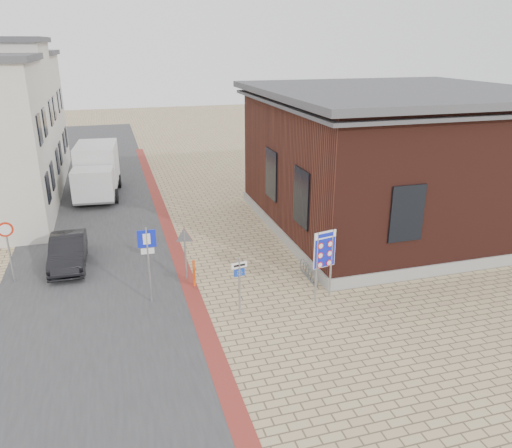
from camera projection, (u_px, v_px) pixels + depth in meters
ground at (261, 315)px, 17.10m from camera, size 120.00×120.00×0.00m
road_strip at (96, 202)px, 29.15m from camera, size 7.00×60.00×0.02m
curb_strip at (167, 225)px, 25.57m from camera, size 0.60×40.00×0.02m
brick_building at (394, 157)px, 24.59m from camera, size 13.00×13.00×6.80m
townhouse_far at (7, 114)px, 34.37m from camera, size 7.40×6.40×8.30m
bike_rack at (309, 272)px, 19.69m from camera, size 0.08×1.80×0.60m
sedan at (68, 251)px, 20.71m from camera, size 1.40×3.91×1.29m
box_truck at (97, 170)px, 29.99m from camera, size 2.83×5.92×3.01m
border_sign at (325, 251)px, 17.56m from camera, size 0.89×0.24×2.64m
essen_sign at (239, 279)px, 16.73m from camera, size 0.56×0.12×2.08m
parking_sign at (148, 252)px, 17.29m from camera, size 0.63×0.07×2.87m
yield_sign at (185, 242)px, 19.17m from camera, size 0.74×0.25×2.12m
speed_sign at (8, 242)px, 18.97m from camera, size 0.58×0.13×2.47m
bollard at (194, 273)px, 18.96m from camera, size 0.12×0.12×1.09m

